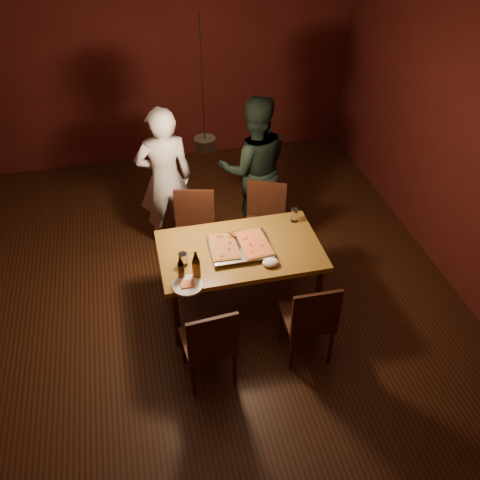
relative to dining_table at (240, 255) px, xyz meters
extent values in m
plane|color=#371C0F|center=(-0.25, 0.22, -0.68)|extent=(6.00, 6.00, 0.00)
plane|color=beige|center=(-0.25, 0.22, 2.12)|extent=(6.00, 6.00, 0.00)
plane|color=#4D1611|center=(-0.25, 3.22, 0.72)|extent=(5.00, 0.00, 5.00)
plane|color=#4D1611|center=(2.25, 0.22, 0.72)|extent=(0.00, 6.00, 6.00)
cube|color=olive|center=(0.00, 0.00, 0.05)|extent=(1.50, 0.90, 0.05)
cylinder|color=#38190F|center=(-0.67, -0.37, -0.33)|extent=(0.06, 0.06, 0.70)
cylinder|color=#38190F|center=(0.67, -0.37, -0.33)|extent=(0.06, 0.06, 0.70)
cylinder|color=#38190F|center=(-0.67, 0.37, -0.33)|extent=(0.06, 0.06, 0.70)
cylinder|color=#38190F|center=(0.67, 0.37, -0.33)|extent=(0.06, 0.06, 0.70)
cube|color=#38190F|center=(-0.34, 0.67, -0.25)|extent=(0.50, 0.50, 0.04)
cube|color=#38190F|center=(-0.29, 0.85, -0.01)|extent=(0.42, 0.13, 0.45)
cube|color=#38190F|center=(0.40, 0.66, -0.25)|extent=(0.56, 0.56, 0.04)
cube|color=#38190F|center=(0.48, 0.83, -0.01)|extent=(0.39, 0.20, 0.45)
cube|color=#38190F|center=(-0.45, -0.76, -0.25)|extent=(0.45, 0.45, 0.04)
cube|color=#38190F|center=(-0.44, -0.95, -0.01)|extent=(0.42, 0.07, 0.45)
cube|color=#38190F|center=(0.45, -0.68, -0.25)|extent=(0.43, 0.43, 0.04)
cube|color=#38190F|center=(0.45, -0.87, -0.01)|extent=(0.42, 0.04, 0.45)
cube|color=silver|center=(-0.01, -0.02, 0.10)|extent=(0.57, 0.47, 0.05)
cube|color=maroon|center=(-0.15, -0.01, 0.13)|extent=(0.27, 0.40, 0.02)
cube|color=gold|center=(0.12, -0.02, 0.13)|extent=(0.30, 0.44, 0.02)
cylinder|color=black|center=(-0.58, -0.27, 0.15)|extent=(0.06, 0.06, 0.15)
cone|color=black|center=(-0.58, -0.27, 0.26)|extent=(0.06, 0.06, 0.08)
cylinder|color=black|center=(-0.45, -0.30, 0.16)|extent=(0.07, 0.07, 0.18)
cone|color=black|center=(-0.45, -0.30, 0.30)|extent=(0.07, 0.07, 0.10)
cylinder|color=silver|center=(-0.54, -0.11, 0.14)|extent=(0.08, 0.08, 0.13)
cylinder|color=silver|center=(0.62, 0.30, 0.15)|extent=(0.07, 0.07, 0.14)
cylinder|color=white|center=(-0.55, -0.39, 0.08)|extent=(0.26, 0.26, 0.02)
cube|color=gold|center=(-0.55, -0.39, 0.10)|extent=(0.12, 0.10, 0.01)
ellipsoid|color=white|center=(0.21, -0.29, 0.11)|extent=(0.15, 0.12, 0.06)
imported|color=silver|center=(-0.54, 1.23, 0.15)|extent=(0.62, 0.42, 1.66)
imported|color=black|center=(0.44, 1.23, 0.16)|extent=(0.86, 0.70, 1.68)
cylinder|color=black|center=(-0.25, 0.22, 1.07)|extent=(0.18, 0.18, 0.10)
cylinder|color=black|center=(-0.25, 0.22, 1.62)|extent=(0.01, 0.01, 1.00)
camera|label=1|loc=(-0.86, -3.73, 3.21)|focal=40.00mm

